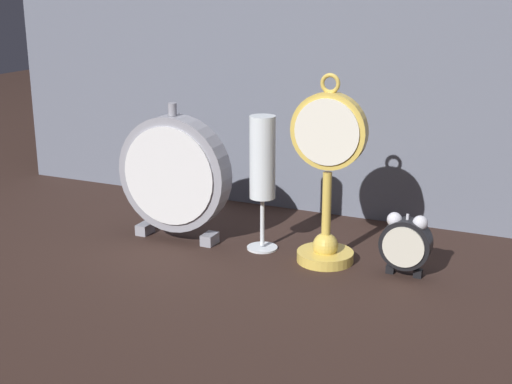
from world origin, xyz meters
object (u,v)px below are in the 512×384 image
at_px(pocket_watch_on_stand, 327,182).
at_px(alarm_clock_twin_bell, 406,242).
at_px(mantel_clock_silver, 174,174).
at_px(champagne_flute, 262,166).

distance_m(pocket_watch_on_stand, alarm_clock_twin_bell, 0.15).
bearing_deg(alarm_clock_twin_bell, pocket_watch_on_stand, 178.24).
bearing_deg(pocket_watch_on_stand, mantel_clock_silver, -178.17).
distance_m(pocket_watch_on_stand, champagne_flute, 0.11).
bearing_deg(champagne_flute, pocket_watch_on_stand, -5.10).
xyz_separation_m(alarm_clock_twin_bell, mantel_clock_silver, (-0.38, -0.00, 0.06)).
bearing_deg(alarm_clock_twin_bell, mantel_clock_silver, -179.33).
height_order(pocket_watch_on_stand, mantel_clock_silver, pocket_watch_on_stand).
relative_size(alarm_clock_twin_bell, champagne_flute, 0.43).
xyz_separation_m(pocket_watch_on_stand, mantel_clock_silver, (-0.26, -0.01, -0.02)).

